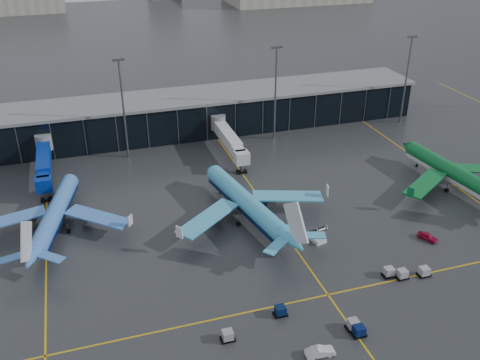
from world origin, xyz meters
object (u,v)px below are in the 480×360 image
object	(u,v)px
baggage_carts	(351,301)
mobile_airstair	(317,237)
airliner_klm_near	(246,192)
airliner_aer_lingus	(454,163)
airliner_arkefly	(54,204)
service_van_red	(428,237)
service_van_white	(320,352)

from	to	relation	value
baggage_carts	mobile_airstair	bearing A→B (deg)	81.94
airliner_klm_near	airliner_aer_lingus	size ratio (longest dim) A/B	1.05
airliner_arkefly	airliner_aer_lingus	world-z (taller)	airliner_aer_lingus
baggage_carts	mobile_airstair	size ratio (longest dim) A/B	11.00
service_van_red	service_van_white	world-z (taller)	service_van_white
baggage_carts	mobile_airstair	xyz separation A→B (m)	(2.65, 18.71, 0.01)
airliner_klm_near	service_van_white	bearing A→B (deg)	-102.99
airliner_aer_lingus	service_van_red	size ratio (longest dim) A/B	9.59
mobile_airstair	service_van_red	xyz separation A→B (m)	(20.57, -6.13, -0.09)
baggage_carts	service_van_red	distance (m)	26.41
baggage_carts	service_van_red	size ratio (longest dim) A/B	9.90
service_van_white	airliner_aer_lingus	bearing A→B (deg)	-48.75
mobile_airstair	service_van_white	xyz separation A→B (m)	(-12.11, -27.12, -0.04)
airliner_arkefly	service_van_white	size ratio (longest dim) A/B	8.31
airliner_klm_near	baggage_carts	world-z (taller)	airliner_klm_near
mobile_airstair	service_van_red	distance (m)	21.47
airliner_arkefly	service_van_white	xyz separation A→B (m)	(35.71, -46.98, -4.91)
airliner_arkefly	airliner_klm_near	bearing A→B (deg)	2.67
airliner_arkefly	service_van_red	size ratio (longest dim) A/B	9.21
airliner_klm_near	service_van_red	distance (m)	36.56
baggage_carts	airliner_aer_lingus	bearing A→B (deg)	36.00
service_van_red	service_van_white	size ratio (longest dim) A/B	0.90
airliner_aer_lingus	baggage_carts	distance (m)	51.22
airliner_arkefly	service_van_red	xyz separation A→B (m)	(68.40, -25.99, -4.95)
airliner_arkefly	mobile_airstair	distance (m)	52.01
airliner_arkefly	airliner_klm_near	world-z (taller)	airliner_klm_near
mobile_airstair	service_van_red	world-z (taller)	mobile_airstair
baggage_carts	service_van_red	xyz separation A→B (m)	(23.22, 12.58, -0.08)
mobile_airstair	airliner_arkefly	bearing A→B (deg)	145.67
service_van_red	service_van_white	bearing A→B (deg)	-174.69
baggage_carts	mobile_airstair	distance (m)	18.90
airliner_klm_near	airliner_aer_lingus	bearing A→B (deg)	-11.87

